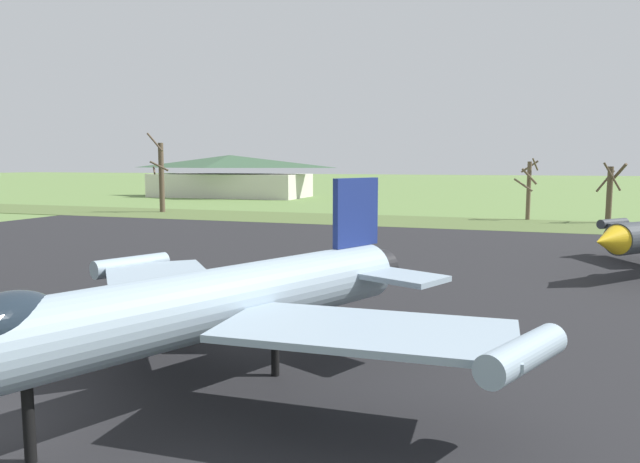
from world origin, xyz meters
TOP-DOWN VIEW (x-y plane):
  - asphalt_apron at (0.00, 16.76)m, footprint 78.37×55.85m
  - grass_verge_strip at (0.00, 50.68)m, footprint 138.37×12.00m
  - jet_fighter_front_right at (2.88, 2.52)m, footprint 14.80×17.62m
  - bare_tree_far_left at (-30.82, 52.21)m, footprint 2.73×1.80m
  - bare_tree_left_of_center at (10.93, 56.36)m, footprint 2.42×2.46m
  - bare_tree_center at (18.51, 55.58)m, footprint 2.75×2.45m
  - visitor_building at (-38.72, 84.68)m, footprint 28.27×13.29m

SIDE VIEW (x-z plane):
  - asphalt_apron at x=0.00m, z-range 0.00..0.05m
  - grass_verge_strip at x=0.00m, z-range 0.00..0.06m
  - jet_fighter_front_right at x=2.88m, z-range -0.24..5.22m
  - bare_tree_center at x=18.51m, z-range 0.19..6.21m
  - bare_tree_left_of_center at x=10.93m, z-range 0.21..6.65m
  - visitor_building at x=-38.72m, z-range -0.07..7.28m
  - bare_tree_far_left at x=-30.82m, z-range -0.34..9.16m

